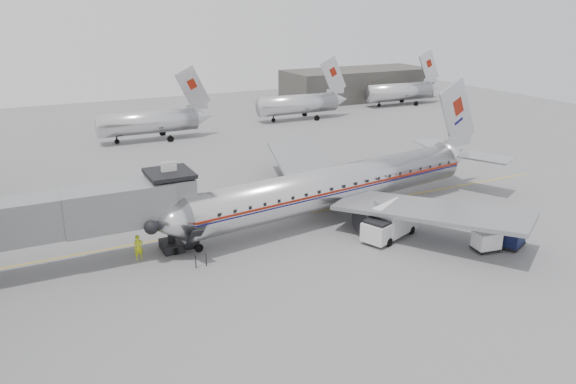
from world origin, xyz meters
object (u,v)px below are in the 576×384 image
object	(u,v)px
baggage_cart_white	(487,241)
service_van	(391,222)
baggage_cart_navy	(512,236)
airliner	(341,185)
ramp_worker	(139,248)

from	to	relation	value
baggage_cart_white	service_van	bearing A→B (deg)	141.28
baggage_cart_navy	baggage_cart_white	distance (m)	2.35
baggage_cart_navy	airliner	bearing A→B (deg)	100.80
airliner	service_van	xyz separation A→B (m)	(0.99, -6.33, -1.54)
service_van	ramp_worker	xyz separation A→B (m)	(-19.72, 5.03, -0.40)
service_van	baggage_cart_navy	distance (m)	9.58
service_van	ramp_worker	size ratio (longest dim) A/B	3.05
airliner	ramp_worker	distance (m)	18.87
airliner	ramp_worker	bearing A→B (deg)	175.87
airliner	baggage_cart_white	bearing A→B (deg)	-70.76
airliner	service_van	world-z (taller)	airliner
baggage_cart_white	ramp_worker	distance (m)	27.07
service_van	baggage_cart_white	size ratio (longest dim) A/B	2.69
baggage_cart_navy	ramp_worker	size ratio (longest dim) A/B	1.43
service_van	baggage_cart_navy	size ratio (longest dim) A/B	2.13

